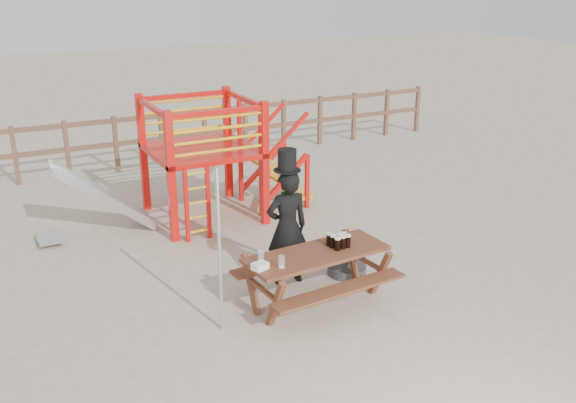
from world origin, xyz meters
name	(u,v)px	position (x,y,z in m)	size (l,w,h in m)	color
ground	(290,309)	(0.00, 0.00, 0.00)	(60.00, 60.00, 0.00)	#BAA991
back_fence	(139,135)	(0.00, 7.00, 0.74)	(15.09, 0.09, 1.20)	brown
playground_fort	(198,158)	(0.12, 3.58, 1.07)	(4.71, 1.84, 2.10)	red
picnic_table	(317,271)	(0.38, -0.02, 0.45)	(1.94, 1.41, 0.72)	brown
man_with_hat	(287,224)	(0.33, 0.70, 0.85)	(0.62, 0.44, 1.89)	black
metal_pole	(220,252)	(-0.95, -0.07, 1.01)	(0.04, 0.04, 2.02)	#B2B2B7
parasol_base	(347,270)	(1.19, 0.52, 0.06)	(0.55, 0.55, 0.23)	#323236
paper_bag	(260,266)	(-0.46, -0.13, 0.76)	(0.18, 0.14, 0.08)	white
stout_pints	(339,241)	(0.71, -0.01, 0.80)	(0.26, 0.26, 0.17)	black
empty_glasses	(271,260)	(-0.30, -0.09, 0.79)	(0.24, 0.33, 0.15)	silver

